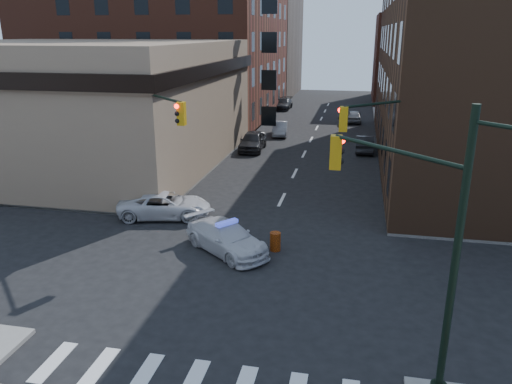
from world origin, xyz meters
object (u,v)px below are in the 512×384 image
at_px(barricade_nw_a, 150,207).
at_px(parked_car_enear, 365,144).
at_px(pedestrian_a, 120,189).
at_px(police_car, 226,238).
at_px(parked_car_wnear, 253,141).
at_px(barrel_road, 275,241).
at_px(barrel_bank, 169,211).
at_px(pickup, 165,205).
at_px(pedestrian_b, 110,195).
at_px(parked_car_wfar, 280,129).

bearing_deg(barricade_nw_a, parked_car_enear, 51.16).
height_order(pedestrian_a, barricade_nw_a, pedestrian_a).
xyz_separation_m(police_car, parked_car_wnear, (-3.12, 20.41, 0.12)).
bearing_deg(barrel_road, barrel_bank, 155.43).
bearing_deg(pedestrian_a, police_car, 11.87).
distance_m(pickup, pedestrian_a, 3.18).
bearing_deg(barrel_road, pedestrian_a, 157.80).
relative_size(parked_car_enear, barrel_bank, 4.64).
bearing_deg(pickup, parked_car_enear, -42.49).
distance_m(pedestrian_b, barrel_bank, 3.69).
bearing_deg(barrel_bank, parked_car_wnear, 86.55).
bearing_deg(barrel_road, pickup, 154.99).
xyz_separation_m(pickup, parked_car_wnear, (1.32, 16.76, 0.12)).
distance_m(pickup, barricade_nw_a, 0.83).
height_order(barrel_road, barricade_nw_a, barricade_nw_a).
bearing_deg(parked_car_wfar, barricade_nw_a, -105.34).
height_order(pedestrian_b, barrel_bank, pedestrian_b).
xyz_separation_m(barrel_road, barrel_bank, (-6.32, 2.89, 0.01)).
bearing_deg(parked_car_wnear, barrel_bank, -95.30).
relative_size(pedestrian_a, barricade_nw_a, 1.78).
relative_size(barrel_road, barrel_bank, 0.98).
relative_size(parked_car_wnear, parked_car_enear, 1.14).
xyz_separation_m(pedestrian_a, barrel_bank, (3.34, -1.05, -0.69)).
height_order(police_car, barrel_bank, police_car).
height_order(parked_car_wfar, pedestrian_b, pedestrian_b).
xyz_separation_m(police_car, parked_car_wfar, (-1.84, 27.23, -0.03)).
xyz_separation_m(pickup, parked_car_wfar, (2.60, 23.58, -0.03)).
height_order(pedestrian_a, barrel_bank, pedestrian_a).
bearing_deg(barricade_nw_a, parked_car_wfar, 75.23).
distance_m(police_car, pedestrian_a, 8.74).
bearing_deg(barrel_bank, barrel_road, -24.57).
distance_m(pedestrian_a, barrel_road, 10.45).
height_order(parked_car_wfar, barricade_nw_a, parked_car_wfar).
relative_size(parked_car_wnear, barrel_bank, 5.28).
distance_m(parked_car_wnear, barrel_road, 20.54).
height_order(police_car, pedestrian_a, pedestrian_a).
bearing_deg(barricade_nw_a, pedestrian_a, 150.24).
bearing_deg(police_car, barricade_nw_a, 94.32).
bearing_deg(barricade_nw_a, police_car, -40.64).
xyz_separation_m(parked_car_enear, pedestrian_a, (-13.73, -17.28, 0.45)).
distance_m(police_car, pedestrian_b, 8.68).
bearing_deg(police_car, pedestrian_b, 102.01).
distance_m(parked_car_wfar, barrel_bank, 23.89).
distance_m(pedestrian_a, barrel_bank, 3.56).
relative_size(police_car, barrel_road, 5.35).
xyz_separation_m(parked_car_wnear, barrel_bank, (-1.02, -16.96, -0.36)).
bearing_deg(pedestrian_b, pedestrian_a, 72.32).
bearing_deg(police_car, barrel_road, -37.03).
bearing_deg(parked_car_wfar, barrel_bank, -102.66).
relative_size(police_car, barrel_bank, 5.26).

